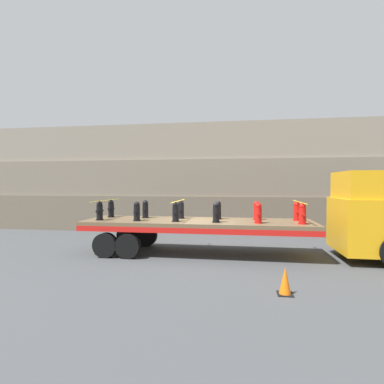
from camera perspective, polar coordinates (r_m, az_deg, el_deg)
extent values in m
plane|color=#3F4244|center=(11.90, 1.07, -11.69)|extent=(120.00, 120.00, 0.00)
cube|color=#665B4C|center=(17.77, 3.79, -3.98)|extent=(60.00, 3.00, 2.05)
cube|color=#756B5B|center=(17.85, 3.85, 2.63)|extent=(60.00, 3.00, 2.05)
cube|color=gray|center=(18.15, 3.90, 9.09)|extent=(60.00, 3.00, 2.05)
cube|color=orange|center=(12.45, 30.65, -5.43)|extent=(2.21, 2.40, 1.90)
cube|color=orange|center=(12.28, 29.78, 1.17)|extent=(1.55, 2.21, 0.96)
cylinder|color=black|center=(13.73, 30.35, -7.74)|extent=(1.12, 0.28, 1.12)
cube|color=brown|center=(11.68, 1.07, -5.74)|extent=(8.79, 2.40, 0.14)
cube|color=red|center=(10.57, 0.20, -7.43)|extent=(8.79, 0.08, 0.20)
cube|color=red|center=(12.84, 1.78, -5.85)|extent=(8.79, 0.08, 0.20)
cylinder|color=black|center=(11.35, -12.10, -10.02)|extent=(0.91, 0.30, 0.91)
cylinder|color=black|center=(13.40, -8.67, -8.23)|extent=(0.91, 0.30, 0.91)
cylinder|color=black|center=(11.68, -16.18, -9.70)|extent=(0.91, 0.30, 0.91)
cylinder|color=black|center=(13.68, -12.21, -8.04)|extent=(0.91, 0.30, 0.91)
cylinder|color=black|center=(12.28, -17.17, -5.06)|extent=(0.30, 0.30, 0.03)
cylinder|color=black|center=(12.25, -17.18, -3.80)|extent=(0.24, 0.24, 0.57)
sphere|color=black|center=(12.23, -17.20, -2.22)|extent=(0.23, 0.23, 0.23)
cylinder|color=black|center=(12.09, -17.56, -3.55)|extent=(0.11, 0.11, 0.11)
cylinder|color=black|center=(12.40, -16.83, -3.41)|extent=(0.11, 0.11, 0.11)
cylinder|color=black|center=(13.23, -15.15, -4.58)|extent=(0.30, 0.30, 0.03)
cylinder|color=black|center=(13.20, -15.16, -3.41)|extent=(0.24, 0.24, 0.57)
sphere|color=black|center=(13.18, -15.17, -1.94)|extent=(0.23, 0.23, 0.23)
cylinder|color=black|center=(13.04, -15.48, -3.17)|extent=(0.11, 0.11, 0.11)
cylinder|color=black|center=(13.36, -14.85, -3.06)|extent=(0.11, 0.11, 0.11)
cylinder|color=black|center=(11.69, -10.46, -5.35)|extent=(0.30, 0.30, 0.03)
cylinder|color=black|center=(11.67, -10.46, -4.02)|extent=(0.24, 0.24, 0.57)
sphere|color=black|center=(11.64, -10.47, -2.36)|extent=(0.23, 0.23, 0.23)
cylinder|color=black|center=(11.49, -10.76, -3.76)|extent=(0.11, 0.11, 0.11)
cylinder|color=black|center=(11.83, -10.18, -3.61)|extent=(0.11, 0.11, 0.11)
cylinder|color=black|center=(12.69, -8.87, -4.81)|extent=(0.30, 0.30, 0.03)
cylinder|color=black|center=(12.66, -8.87, -3.58)|extent=(0.24, 0.24, 0.57)
sphere|color=black|center=(12.64, -8.88, -2.06)|extent=(0.23, 0.23, 0.23)
cylinder|color=black|center=(12.49, -9.12, -3.34)|extent=(0.11, 0.11, 0.11)
cylinder|color=black|center=(12.82, -8.63, -3.21)|extent=(0.11, 0.11, 0.11)
cylinder|color=black|center=(11.28, -3.14, -5.57)|extent=(0.30, 0.30, 0.03)
cylinder|color=black|center=(11.25, -3.14, -4.20)|extent=(0.24, 0.24, 0.57)
sphere|color=black|center=(11.23, -3.14, -2.48)|extent=(0.23, 0.23, 0.23)
cylinder|color=black|center=(11.07, -3.33, -3.93)|extent=(0.11, 0.11, 0.11)
cylinder|color=black|center=(11.42, -2.95, -3.77)|extent=(0.11, 0.11, 0.11)
cylinder|color=black|center=(12.31, -2.10, -4.98)|extent=(0.30, 0.30, 0.03)
cylinder|color=black|center=(12.28, -2.10, -3.72)|extent=(0.24, 0.24, 0.57)
sphere|color=black|center=(12.26, -2.11, -2.15)|extent=(0.23, 0.23, 0.23)
cylinder|color=black|center=(12.10, -2.27, -3.47)|extent=(0.11, 0.11, 0.11)
cylinder|color=black|center=(12.45, -1.95, -3.33)|extent=(0.11, 0.11, 0.11)
cylinder|color=black|center=(11.07, 4.61, -5.71)|extent=(0.30, 0.30, 0.03)
cylinder|color=black|center=(11.04, 4.61, -4.31)|extent=(0.24, 0.24, 0.57)
sphere|color=black|center=(11.01, 4.61, -2.56)|extent=(0.23, 0.23, 0.23)
cylinder|color=black|center=(10.86, 4.54, -4.04)|extent=(0.11, 0.11, 0.11)
cylinder|color=black|center=(11.21, 4.68, -3.87)|extent=(0.11, 0.11, 0.11)
cylinder|color=black|center=(12.11, 4.99, -5.09)|extent=(0.30, 0.30, 0.03)
cylinder|color=black|center=(12.09, 4.99, -3.81)|extent=(0.24, 0.24, 0.57)
sphere|color=black|center=(12.06, 4.99, -2.21)|extent=(0.23, 0.23, 0.23)
cylinder|color=black|center=(11.90, 4.93, -3.56)|extent=(0.11, 0.11, 0.11)
cylinder|color=black|center=(12.26, 5.05, -3.41)|extent=(0.11, 0.11, 0.11)
cylinder|color=red|center=(11.06, 12.51, -5.75)|extent=(0.30, 0.30, 0.03)
cylinder|color=red|center=(11.03, 12.52, -4.35)|extent=(0.24, 0.24, 0.57)
sphere|color=red|center=(11.00, 12.52, -2.59)|extent=(0.23, 0.23, 0.23)
cylinder|color=red|center=(10.85, 12.58, -4.08)|extent=(0.11, 0.11, 0.11)
cylinder|color=red|center=(11.20, 12.46, -3.91)|extent=(0.11, 0.11, 0.11)
cylinder|color=red|center=(12.11, 12.20, -5.12)|extent=(0.30, 0.30, 0.03)
cylinder|color=red|center=(12.08, 12.20, -3.84)|extent=(0.24, 0.24, 0.57)
sphere|color=red|center=(12.05, 12.21, -2.24)|extent=(0.23, 0.23, 0.23)
cylinder|color=red|center=(11.90, 12.25, -3.59)|extent=(0.11, 0.11, 0.11)
cylinder|color=red|center=(12.25, 12.16, -3.45)|extent=(0.11, 0.11, 0.11)
cylinder|color=red|center=(11.26, 20.28, -5.68)|extent=(0.30, 0.30, 0.03)
cylinder|color=red|center=(11.23, 20.29, -4.30)|extent=(0.24, 0.24, 0.57)
sphere|color=red|center=(11.20, 20.30, -2.58)|extent=(0.23, 0.23, 0.23)
cylinder|color=red|center=(11.05, 20.47, -4.04)|extent=(0.11, 0.11, 0.11)
cylinder|color=red|center=(11.39, 20.12, -3.87)|extent=(0.11, 0.11, 0.11)
cylinder|color=red|center=(12.29, 19.31, -5.08)|extent=(0.30, 0.30, 0.03)
cylinder|color=red|center=(12.26, 19.32, -3.81)|extent=(0.24, 0.24, 0.57)
sphere|color=red|center=(12.23, 19.33, -2.24)|extent=(0.23, 0.23, 0.23)
cylinder|color=red|center=(12.08, 19.47, -3.57)|extent=(0.11, 0.11, 0.11)
cylinder|color=red|center=(12.43, 19.17, -3.42)|extent=(0.11, 0.11, 0.11)
cube|color=yellow|center=(12.69, -16.15, -1.54)|extent=(0.05, 2.60, 0.01)
cube|color=yellow|center=(11.73, -2.60, -1.72)|extent=(0.05, 2.60, 0.01)
cube|color=yellow|center=(11.71, 19.80, -1.81)|extent=(0.05, 2.60, 0.01)
cube|color=black|center=(8.09, 17.30, -18.05)|extent=(0.38, 0.38, 0.03)
cone|color=orange|center=(7.99, 17.32, -15.73)|extent=(0.29, 0.29, 0.66)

